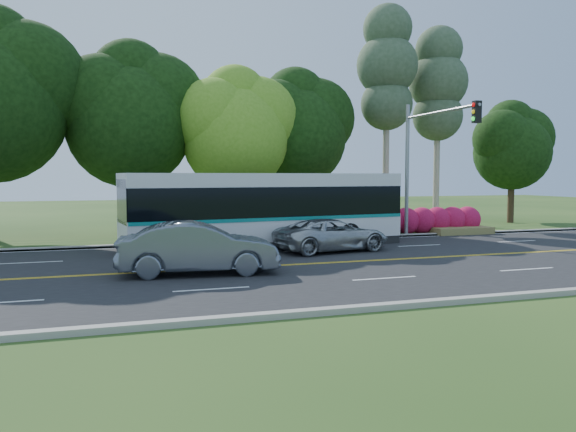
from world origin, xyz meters
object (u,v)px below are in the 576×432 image
object	(u,v)px
transit_bus	(266,211)
sedan	(198,248)
suv	(332,235)
traffic_signal	(427,147)

from	to	relation	value
transit_bus	sedan	world-z (taller)	transit_bus
suv	transit_bus	bearing A→B (deg)	36.73
transit_bus	suv	xyz separation A→B (m)	(2.30, -2.20, -0.96)
sedan	suv	xyz separation A→B (m)	(6.37, 3.88, -0.16)
traffic_signal	sedan	size ratio (longest dim) A/B	1.34
traffic_signal	suv	size ratio (longest dim) A/B	1.40
traffic_signal	suv	bearing A→B (deg)	-158.43
sedan	suv	world-z (taller)	sedan
sedan	suv	bearing A→B (deg)	-52.31
traffic_signal	suv	distance (m)	7.64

